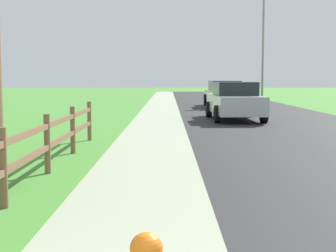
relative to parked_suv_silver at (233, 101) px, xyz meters
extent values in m
plane|color=#498C34|center=(-2.11, 6.71, -0.76)|extent=(120.00, 120.00, 0.00)
cube|color=#292929|center=(1.39, 8.71, -0.75)|extent=(7.00, 66.00, 0.01)
cube|color=#9FA88B|center=(-5.11, 8.71, -0.75)|extent=(6.00, 66.00, 0.01)
cube|color=#498C34|center=(-6.61, 8.71, -0.75)|extent=(5.00, 66.00, 0.00)
sphere|color=orange|center=(-2.82, -16.87, -0.14)|extent=(0.21, 0.21, 0.21)
cube|color=#CB6115|center=(-2.82, -16.87, -0.07)|extent=(0.04, 0.04, 0.04)
cylinder|color=brown|center=(-4.80, -13.61, -0.23)|extent=(0.11, 0.11, 1.05)
cylinder|color=brown|center=(-4.80, -11.29, -0.23)|extent=(0.11, 0.11, 1.05)
cylinder|color=brown|center=(-4.80, -8.97, -0.23)|extent=(0.11, 0.11, 1.05)
cylinder|color=brown|center=(-4.80, -6.65, -0.23)|extent=(0.11, 0.11, 1.05)
cube|color=brown|center=(-4.80, -12.45, -0.28)|extent=(0.07, 11.60, 0.09)
cube|color=brown|center=(-4.80, -12.45, 0.09)|extent=(0.07, 11.60, 0.09)
cube|color=#B7BABF|center=(0.00, 0.02, -0.12)|extent=(1.88, 4.69, 0.71)
cube|color=#1E232B|center=(0.00, -0.06, 0.50)|extent=(1.60, 2.09, 0.53)
cylinder|color=black|center=(0.92, -1.40, -0.42)|extent=(0.24, 0.68, 0.67)
cylinder|color=black|center=(-0.83, -1.45, -0.42)|extent=(0.24, 0.68, 0.67)
cylinder|color=black|center=(0.83, 1.48, -0.42)|extent=(0.24, 0.68, 0.67)
cylinder|color=black|center=(-0.92, 1.43, -0.42)|extent=(0.24, 0.68, 0.67)
cube|color=#C6B793|center=(0.60, 9.14, -0.12)|extent=(1.91, 4.96, 0.69)
cube|color=#1E232B|center=(0.60, 8.98, 0.50)|extent=(1.66, 2.73, 0.54)
cylinder|color=black|center=(1.54, 7.62, -0.41)|extent=(0.23, 0.70, 0.70)
cylinder|color=black|center=(-0.29, 7.59, -0.41)|extent=(0.23, 0.70, 0.70)
cylinder|color=black|center=(1.49, 10.68, -0.41)|extent=(0.23, 0.70, 0.70)
cylinder|color=black|center=(-0.34, 10.65, -0.41)|extent=(0.23, 0.70, 0.70)
cylinder|color=gray|center=(3.54, 12.80, 2.82)|extent=(0.14, 0.14, 7.16)
camera|label=1|loc=(-2.68, -19.84, 0.92)|focal=52.73mm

